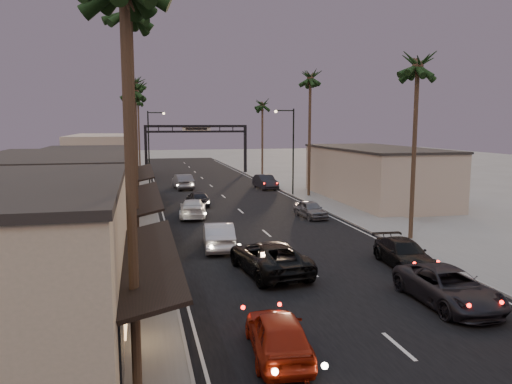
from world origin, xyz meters
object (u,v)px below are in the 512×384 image
palm_ld (135,80)px  palm_lc (134,85)px  palm_rc (262,102)px  arch (196,137)px  curbside_near (448,287)px  palm_lb (129,3)px  oncoming_silver (219,236)px  palm_rb (310,74)px  oncoming_pickup (269,257)px  streetlight_left (151,141)px  streetlight_right (291,145)px  oncoming_red (278,334)px  curbside_black (404,254)px  palm_ra (418,59)px  palm_far (138,98)px

palm_ld → palm_lc: bearing=-90.0°
palm_rc → arch: bearing=145.1°
arch → curbside_near: arch is taller
palm_lb → curbside_near: (12.57, -8.88, -12.63)m
palm_rc → oncoming_silver: size_ratio=2.49×
palm_rb → oncoming_pickup: palm_rb is taller
streetlight_left → palm_rb: 22.07m
streetlight_right → oncoming_red: size_ratio=2.03×
curbside_black → streetlight_right: bearing=90.2°
arch → palm_rb: size_ratio=1.07×
oncoming_red → arch: bearing=-88.4°
curbside_near → oncoming_silver: bearing=124.3°
palm_rc → curbside_near: size_ratio=2.23×
palm_ra → oncoming_red: bearing=-132.9°
palm_rc → palm_far: bearing=140.4°
palm_lc → curbside_black: 24.17m
palm_far → curbside_near: 66.89m
oncoming_red → palm_lb: bearing=-63.7°
palm_rc → palm_lb: bearing=-112.3°
arch → palm_far: 12.96m
streetlight_left → palm_ld: palm_ld is taller
palm_rb → oncoming_pickup: size_ratio=2.37×
arch → palm_lb: 49.39m
arch → oncoming_pickup: (-2.16, -50.90, -4.70)m
oncoming_pickup → curbside_near: bearing=128.7°
palm_ld → oncoming_pickup: (6.44, -35.90, -11.58)m
streetlight_left → curbside_near: bearing=-76.4°
palm_ld → curbside_near: bearing=-73.3°
palm_lc → oncoming_pickup: bearing=-69.1°
palm_lc → palm_ra: palm_ra is taller
arch → oncoming_red: arch is taller
palm_far → oncoming_silver: bearing=-85.2°
palm_far → curbside_black: (13.37, -59.38, -10.74)m
palm_lc → curbside_black: (13.67, -17.38, -9.77)m
curbside_black → palm_ld: bearing=114.8°
arch → curbside_black: bearing=-84.4°
oncoming_pickup → palm_far: bearing=-91.1°
oncoming_silver → palm_ra: bearing=-177.5°
arch → streetlight_left: bearing=-120.0°
oncoming_red → palm_ra: bearing=-127.4°
palm_lc → palm_far: size_ratio=0.92×
palm_lb → curbside_near: size_ratio=2.78×
palm_ld → curbside_black: (13.67, -36.38, -11.72)m
palm_rc → oncoming_pickup: size_ratio=2.04×
arch → palm_ra: palm_ra is taller
palm_far → oncoming_pickup: (6.14, -58.90, -10.61)m
palm_lb → palm_lc: 14.30m
palm_far → curbside_black: palm_far is taller
palm_lc → palm_rc: 32.86m
arch → palm_rc: (8.60, -6.00, 4.94)m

